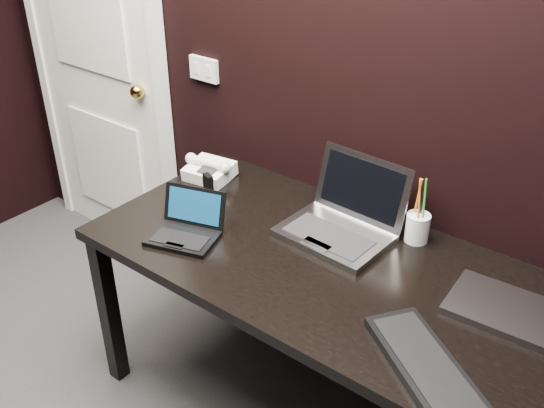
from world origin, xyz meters
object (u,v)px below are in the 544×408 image
Objects in this scene: door at (95,56)px; closed_laptop at (504,309)px; mobile_phone at (207,189)px; pen_cup at (417,226)px; desk_phone at (209,170)px; desk at (331,281)px; silver_laptop at (341,222)px; ext_keyboard at (430,373)px; netbook at (186,229)px.

closed_laptop is (2.19, -0.27, -0.29)m from door.
mobile_phone is 0.41× the size of pen_cup.
closed_laptop is 1.27m from desk_phone.
closed_laptop is 1.16m from mobile_phone.
closed_laptop is 1.35× the size of pen_cup.
desk_phone is at bearing 165.41° from desk.
silver_laptop reaches higher than ext_keyboard.
door is 1.31m from netbook.
door reaches higher than silver_laptop.
closed_laptop is (1.04, 0.29, -0.02)m from netbook.
desk is 0.36m from pen_cup.
pen_cup is at bearing 35.98° from netbook.
netbook is 0.98m from ext_keyboard.
door is 1.10m from mobile_phone.
closed_laptop is at bearing -26.49° from pen_cup.
ext_keyboard is (0.48, -0.27, 0.09)m from desk.
netbook is 0.74× the size of silver_laptop.
desk_phone is 2.23× the size of mobile_phone.
desk is at bearing 20.04° from netbook.
ext_keyboard is (2.13, -0.64, -0.29)m from door.
mobile_phone is 0.82m from pen_cup.
netbook reaches higher than desk.
silver_laptop is at bearing 173.98° from closed_laptop.
door is 1.83m from pen_cup.
silver_laptop is 0.66m from desk_phone.
netbook is 0.87× the size of closed_laptop.
desk is 5.92× the size of netbook.
desk_phone is (0.92, -0.19, -0.27)m from door.
ext_keyboard is 2.14× the size of desk_phone.
pen_cup is at bearing 16.32° from mobile_phone.
silver_laptop reaches higher than mobile_phone.
door is at bearing 167.18° from desk.
netbook reaches higher than ext_keyboard.
netbook is 0.28m from mobile_phone.
desk is at bearing -14.59° from desk_phone.
desk is 0.76m from desk_phone.
desk is 3.56× the size of ext_keyboard.
door is 7.45× the size of netbook.
silver_laptop reaches higher than desk_phone.
mobile_phone is (1.02, -0.31, -0.27)m from door.
closed_laptop is 0.43m from pen_cup.
desk_phone is at bearing 159.29° from ext_keyboard.
netbook reaches higher than closed_laptop.
mobile_phone is at bearing -178.01° from closed_laptop.
mobile_phone is at bearing 163.23° from ext_keyboard.
ext_keyboard is 1.44× the size of closed_laptop.
door is 2.24m from ext_keyboard.
netbook is at bearing -144.02° from pen_cup.
closed_laptop is at bearing 15.50° from netbook.
silver_laptop is (1.58, -0.20, -0.26)m from door.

